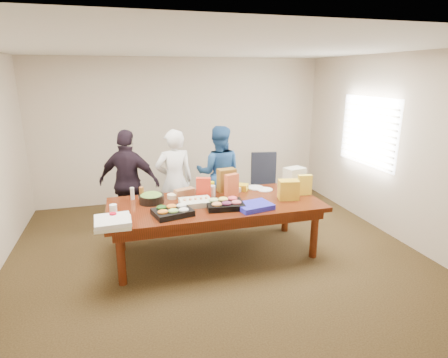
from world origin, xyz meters
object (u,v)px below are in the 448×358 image
object	(u,v)px
person_center	(175,181)
sheet_cake	(196,202)
office_chair	(267,187)
conference_table	(215,228)
person_right	(219,173)
salad_bowl	(151,199)

from	to	relation	value
person_center	sheet_cake	size ratio (longest dim) A/B	3.96
person_center	office_chair	bearing A→B (deg)	-179.15
conference_table	person_center	size ratio (longest dim) A/B	1.74
person_center	person_right	distance (m)	0.86
office_chair	conference_table	bearing A→B (deg)	-127.01
office_chair	sheet_cake	world-z (taller)	office_chair
office_chair	salad_bowl	world-z (taller)	office_chair
conference_table	person_right	world-z (taller)	person_right
sheet_cake	salad_bowl	distance (m)	0.60
conference_table	sheet_cake	distance (m)	0.49
salad_bowl	person_right	bearing A→B (deg)	41.42
person_center	person_right	size ratio (longest dim) A/B	1.01
conference_table	person_center	distance (m)	1.13
person_right	salad_bowl	world-z (taller)	person_right
office_chair	person_center	distance (m)	1.65
person_center	salad_bowl	world-z (taller)	person_center
conference_table	salad_bowl	distance (m)	0.95
office_chair	person_right	size ratio (longest dim) A/B	0.66
office_chair	salad_bowl	bearing A→B (deg)	-145.80
conference_table	sheet_cake	world-z (taller)	sheet_cake
conference_table	person_center	xyz separation A→B (m)	(-0.40, 0.97, 0.43)
office_chair	person_center	bearing A→B (deg)	-164.04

